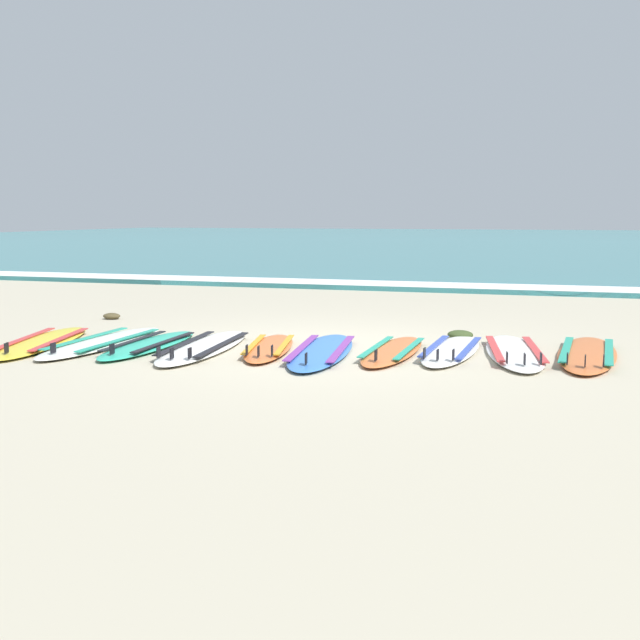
{
  "coord_description": "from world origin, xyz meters",
  "views": [
    {
      "loc": [
        2.55,
        -8.57,
        1.53
      ],
      "look_at": [
        -0.27,
        0.56,
        0.25
      ],
      "focal_mm": 44.53,
      "sensor_mm": 36.0,
      "label": 1
    }
  ],
  "objects_px": {
    "surfboard_3": "(204,347)",
    "surfboard_5": "(322,351)",
    "surfboard_1": "(103,342)",
    "surfboard_0": "(42,342)",
    "surfboard_4": "(269,348)",
    "surfboard_9": "(587,354)",
    "surfboard_2": "(149,345)",
    "surfboard_7": "(451,350)",
    "surfboard_8": "(514,352)",
    "surfboard_6": "(393,351)"
  },
  "relations": [
    {
      "from": "surfboard_5",
      "to": "surfboard_9",
      "type": "distance_m",
      "value": 2.87
    },
    {
      "from": "surfboard_2",
      "to": "surfboard_8",
      "type": "relative_size",
      "value": 0.89
    },
    {
      "from": "surfboard_2",
      "to": "surfboard_5",
      "type": "xyz_separation_m",
      "value": [
        2.03,
        0.17,
        -0.0
      ]
    },
    {
      "from": "surfboard_3",
      "to": "surfboard_5",
      "type": "distance_m",
      "value": 1.36
    },
    {
      "from": "surfboard_1",
      "to": "surfboard_3",
      "type": "xyz_separation_m",
      "value": [
        1.27,
        0.06,
        0.0
      ]
    },
    {
      "from": "surfboard_0",
      "to": "surfboard_4",
      "type": "bearing_deg",
      "value": 8.65
    },
    {
      "from": "surfboard_2",
      "to": "surfboard_1",
      "type": "bearing_deg",
      "value": -179.44
    },
    {
      "from": "surfboard_0",
      "to": "surfboard_1",
      "type": "relative_size",
      "value": 1.0
    },
    {
      "from": "surfboard_0",
      "to": "surfboard_1",
      "type": "bearing_deg",
      "value": 15.72
    },
    {
      "from": "surfboard_1",
      "to": "surfboard_2",
      "type": "relative_size",
      "value": 1.15
    },
    {
      "from": "surfboard_0",
      "to": "surfboard_3",
      "type": "bearing_deg",
      "value": 7.3
    },
    {
      "from": "surfboard_2",
      "to": "surfboard_7",
      "type": "distance_m",
      "value": 3.44
    },
    {
      "from": "surfboard_6",
      "to": "surfboard_0",
      "type": "bearing_deg",
      "value": -171.29
    },
    {
      "from": "surfboard_2",
      "to": "surfboard_4",
      "type": "xyz_separation_m",
      "value": [
        1.4,
        0.21,
        0.0
      ]
    },
    {
      "from": "surfboard_3",
      "to": "surfboard_4",
      "type": "relative_size",
      "value": 1.27
    },
    {
      "from": "surfboard_9",
      "to": "surfboard_3",
      "type": "bearing_deg",
      "value": -169.03
    },
    {
      "from": "surfboard_0",
      "to": "surfboard_5",
      "type": "xyz_separation_m",
      "value": [
        3.33,
        0.37,
        -0.0
      ]
    },
    {
      "from": "surfboard_7",
      "to": "surfboard_9",
      "type": "height_order",
      "value": "same"
    },
    {
      "from": "surfboard_7",
      "to": "surfboard_8",
      "type": "bearing_deg",
      "value": 8.12
    },
    {
      "from": "surfboard_2",
      "to": "surfboard_8",
      "type": "height_order",
      "value": "same"
    },
    {
      "from": "surfboard_0",
      "to": "surfboard_2",
      "type": "relative_size",
      "value": 1.16
    },
    {
      "from": "surfboard_1",
      "to": "surfboard_3",
      "type": "height_order",
      "value": "same"
    },
    {
      "from": "surfboard_5",
      "to": "surfboard_2",
      "type": "bearing_deg",
      "value": -175.26
    },
    {
      "from": "surfboard_4",
      "to": "surfboard_2",
      "type": "bearing_deg",
      "value": -171.51
    },
    {
      "from": "surfboard_0",
      "to": "surfboard_1",
      "type": "xyz_separation_m",
      "value": [
        0.7,
        0.2,
        -0.0
      ]
    },
    {
      "from": "surfboard_0",
      "to": "surfboard_4",
      "type": "distance_m",
      "value": 2.73
    },
    {
      "from": "surfboard_1",
      "to": "surfboard_5",
      "type": "bearing_deg",
      "value": 3.78
    },
    {
      "from": "surfboard_4",
      "to": "surfboard_7",
      "type": "height_order",
      "value": "same"
    },
    {
      "from": "surfboard_3",
      "to": "surfboard_4",
      "type": "height_order",
      "value": "same"
    },
    {
      "from": "surfboard_7",
      "to": "surfboard_2",
      "type": "bearing_deg",
      "value": -169.18
    },
    {
      "from": "surfboard_2",
      "to": "surfboard_0",
      "type": "bearing_deg",
      "value": -171.18
    },
    {
      "from": "surfboard_3",
      "to": "surfboard_9",
      "type": "xyz_separation_m",
      "value": [
        4.14,
        0.8,
        0.0
      ]
    },
    {
      "from": "surfboard_0",
      "to": "surfboard_8",
      "type": "height_order",
      "value": "same"
    },
    {
      "from": "surfboard_6",
      "to": "surfboard_7",
      "type": "bearing_deg",
      "value": 20.22
    },
    {
      "from": "surfboard_2",
      "to": "surfboard_9",
      "type": "distance_m",
      "value": 4.89
    },
    {
      "from": "surfboard_1",
      "to": "surfboard_5",
      "type": "height_order",
      "value": "same"
    },
    {
      "from": "surfboard_3",
      "to": "surfboard_5",
      "type": "relative_size",
      "value": 1.01
    },
    {
      "from": "surfboard_4",
      "to": "surfboard_6",
      "type": "xyz_separation_m",
      "value": [
        1.37,
        0.21,
        -0.0
      ]
    },
    {
      "from": "surfboard_3",
      "to": "surfboard_9",
      "type": "bearing_deg",
      "value": 10.97
    },
    {
      "from": "surfboard_5",
      "to": "surfboard_7",
      "type": "height_order",
      "value": "same"
    },
    {
      "from": "surfboard_8",
      "to": "surfboard_2",
      "type": "bearing_deg",
      "value": -169.62
    },
    {
      "from": "surfboard_1",
      "to": "surfboard_7",
      "type": "height_order",
      "value": "same"
    },
    {
      "from": "surfboard_4",
      "to": "surfboard_7",
      "type": "xyz_separation_m",
      "value": [
        1.98,
        0.44,
        -0.0
      ]
    },
    {
      "from": "surfboard_2",
      "to": "surfboard_5",
      "type": "relative_size",
      "value": 0.87
    },
    {
      "from": "surfboard_6",
      "to": "surfboard_9",
      "type": "relative_size",
      "value": 0.84
    },
    {
      "from": "surfboard_1",
      "to": "surfboard_3",
      "type": "distance_m",
      "value": 1.28
    },
    {
      "from": "surfboard_8",
      "to": "surfboard_7",
      "type": "bearing_deg",
      "value": -171.88
    },
    {
      "from": "surfboard_5",
      "to": "surfboard_4",
      "type": "bearing_deg",
      "value": 176.34
    },
    {
      "from": "surfboard_5",
      "to": "surfboard_7",
      "type": "relative_size",
      "value": 1.16
    },
    {
      "from": "surfboard_3",
      "to": "surfboard_8",
      "type": "relative_size",
      "value": 1.03
    }
  ]
}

